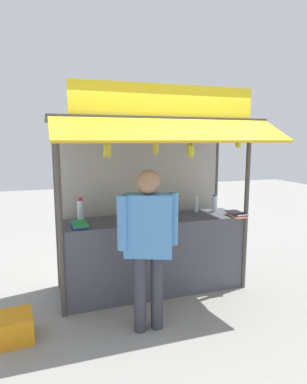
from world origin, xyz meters
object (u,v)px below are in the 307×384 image
(water_bottle_left, at_px, (80,210))
(banana_bunch_rightmost, at_px, (190,150))
(magazine_stack_rear_center, at_px, (79,225))
(magazine_stack_mid_left, at_px, (237,214))
(banana_bunch_leftmost, at_px, (238,142))
(banana_bunch_inner_left, at_px, (107,150))
(water_bottle_center, at_px, (169,205))
(banana_bunch_inner_right, at_px, (156,148))
(vendor_person, at_px, (148,236))
(water_bottle_far_right, at_px, (196,205))
(water_bottle_right, at_px, (214,204))
(plastic_crate, at_px, (13,327))

(water_bottle_left, relative_size, banana_bunch_rightmost, 0.88)
(magazine_stack_rear_center, bearing_deg, magazine_stack_mid_left, -3.80)
(banana_bunch_leftmost, bearing_deg, banana_bunch_inner_left, -179.93)
(magazine_stack_mid_left, xyz_separation_m, banana_bunch_rightmost, (-0.78, -0.18, 0.87))
(water_bottle_center, bearing_deg, magazine_stack_rear_center, -164.35)
(banana_bunch_leftmost, xyz_separation_m, banana_bunch_inner_right, (-1.08, -0.00, -0.06))
(banana_bunch_inner_left, xyz_separation_m, banana_bunch_leftmost, (1.64, 0.00, 0.08))
(banana_bunch_inner_right, height_order, vendor_person, banana_bunch_inner_right)
(banana_bunch_inner_left, bearing_deg, water_bottle_far_right, 23.70)
(magazine_stack_mid_left, distance_m, vendor_person, 1.58)
(magazine_stack_mid_left, bearing_deg, banana_bunch_inner_right, -171.83)
(banana_bunch_rightmost, bearing_deg, banana_bunch_inner_right, 179.67)
(banana_bunch_inner_right, bearing_deg, water_bottle_center, 57.19)
(banana_bunch_leftmost, relative_size, vendor_person, 0.13)
(banana_bunch_rightmost, height_order, vendor_person, banana_bunch_rightmost)
(water_bottle_far_right, relative_size, water_bottle_center, 0.97)
(magazine_stack_mid_left, relative_size, banana_bunch_leftmost, 1.35)
(water_bottle_far_right, bearing_deg, banana_bunch_inner_right, -143.72)
(magazine_stack_rear_center, xyz_separation_m, banana_bunch_rightmost, (1.28, -0.31, 0.87))
(banana_bunch_inner_left, bearing_deg, water_bottle_right, 17.91)
(magazine_stack_mid_left, relative_size, banana_bunch_inner_right, 1.07)
(water_bottle_right, relative_size, magazine_stack_mid_left, 0.83)
(water_bottle_far_right, distance_m, banana_bunch_inner_left, 1.70)
(magazine_stack_mid_left, bearing_deg, water_bottle_left, 167.25)
(vendor_person, bearing_deg, banana_bunch_rightmost, -123.50)
(magazine_stack_mid_left, bearing_deg, magazine_stack_rear_center, 176.20)
(banana_bunch_inner_right, relative_size, vendor_person, 0.17)
(water_bottle_far_right, bearing_deg, plastic_crate, -161.48)
(water_bottle_right, bearing_deg, banana_bunch_rightmost, -140.36)
(banana_bunch_leftmost, bearing_deg, plastic_crate, -175.59)
(banana_bunch_inner_left, relative_size, vendor_person, 0.19)
(water_bottle_far_right, distance_m, vendor_person, 1.49)
(banana_bunch_leftmost, height_order, vendor_person, banana_bunch_leftmost)
(water_bottle_left, xyz_separation_m, banana_bunch_inner_right, (0.80, -0.63, 0.79))
(water_bottle_left, relative_size, water_bottle_right, 1.13)
(water_bottle_far_right, relative_size, banana_bunch_leftmost, 0.98)
(water_bottle_left, height_order, banana_bunch_rightmost, banana_bunch_rightmost)
(water_bottle_right, xyz_separation_m, plastic_crate, (-2.65, -0.73, -0.98))
(magazine_stack_mid_left, relative_size, banana_bunch_rightmost, 0.93)
(magazine_stack_mid_left, distance_m, banana_bunch_inner_right, 1.52)
(banana_bunch_inner_left, xyz_separation_m, banana_bunch_rightmost, (0.99, -0.00, -0.01))
(water_bottle_right, distance_m, banana_bunch_inner_left, 1.88)
(magazine_stack_mid_left, distance_m, plastic_crate, 2.96)
(vendor_person, xyz_separation_m, plastic_crate, (-1.36, 0.25, -0.90))
(banana_bunch_inner_left, relative_size, banana_bunch_leftmost, 1.40)
(magazine_stack_mid_left, bearing_deg, banana_bunch_leftmost, -126.67)
(water_bottle_center, bearing_deg, banana_bunch_leftmost, -45.65)
(water_bottle_far_right, height_order, water_bottle_center, water_bottle_center)
(water_bottle_right, bearing_deg, magazine_stack_mid_left, -67.16)
(water_bottle_right, bearing_deg, plastic_crate, -164.68)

